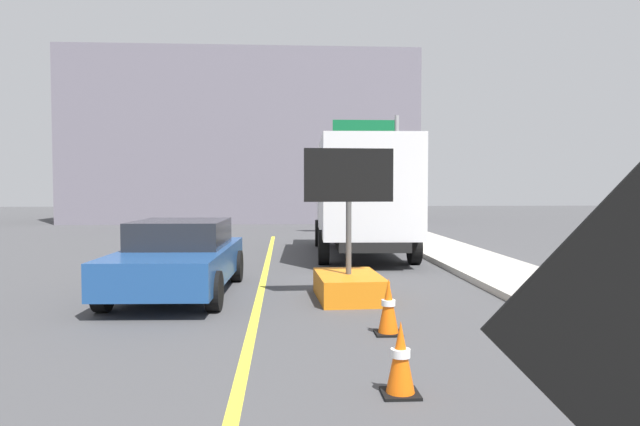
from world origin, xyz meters
TOP-DOWN VIEW (x-y plane):
  - lane_center_stripe at (0.00, 6.00)m, footprint 0.14×36.00m
  - arrow_board_trailer at (1.60, 10.85)m, footprint 1.60×1.85m
  - box_truck at (2.72, 17.38)m, footprint 2.84×7.17m
  - pickup_car at (-1.51, 11.53)m, footprint 2.15×4.56m
  - highway_guide_sign at (4.38, 24.73)m, footprint 2.79×0.18m
  - far_building_block at (-1.89, 35.54)m, footprint 19.45×7.83m
  - traffic_cone_mid_lane at (1.58, 6.05)m, footprint 0.36×0.36m
  - traffic_cone_far_lane at (1.87, 8.34)m, footprint 0.36×0.36m

SIDE VIEW (x-z plane):
  - lane_center_stripe at x=0.00m, z-range 0.00..0.01m
  - traffic_cone_mid_lane at x=1.58m, z-range -0.01..0.72m
  - traffic_cone_far_lane at x=1.87m, z-range -0.01..0.76m
  - arrow_board_trailer at x=1.60m, z-range -0.87..1.83m
  - pickup_car at x=-1.51m, z-range 0.01..1.39m
  - box_truck at x=2.72m, z-range 0.14..3.47m
  - highway_guide_sign at x=4.38m, z-range 0.92..5.92m
  - far_building_block at x=-1.89m, z-range 0.00..9.50m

